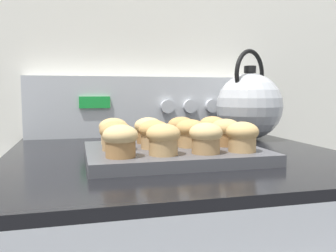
# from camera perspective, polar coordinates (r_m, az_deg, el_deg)

# --- Properties ---
(wall_back) EXTENTS (8.00, 0.05, 2.40)m
(wall_back) POSITION_cam_1_polar(r_m,az_deg,el_deg) (1.17, -3.87, 14.27)
(wall_back) COLOR silver
(wall_back) RESTS_ON ground_plane
(control_panel) EXTENTS (0.72, 0.07, 0.18)m
(control_panel) POSITION_cam_1_polar(r_m,az_deg,el_deg) (1.10, -3.18, 3.18)
(control_panel) COLOR #B7BABF
(control_panel) RESTS_ON stove_range
(muffin_pan) EXTENTS (0.35, 0.27, 0.02)m
(muffin_pan) POSITION_cam_1_polar(r_m,az_deg,el_deg) (0.73, 0.85, -4.34)
(muffin_pan) COLOR #4C4C51
(muffin_pan) RESTS_ON stove_range
(muffin_r0_c0) EXTENTS (0.06, 0.06, 0.06)m
(muffin_r0_c0) POSITION_cam_1_polar(r_m,az_deg,el_deg) (0.62, -7.64, -2.27)
(muffin_r0_c0) COLOR olive
(muffin_r0_c0) RESTS_ON muffin_pan
(muffin_r0_c1) EXTENTS (0.06, 0.06, 0.06)m
(muffin_r0_c1) POSITION_cam_1_polar(r_m,az_deg,el_deg) (0.64, -0.75, -2.02)
(muffin_r0_c1) COLOR tan
(muffin_r0_c1) RESTS_ON muffin_pan
(muffin_r0_c2) EXTENTS (0.06, 0.06, 0.06)m
(muffin_r0_c2) POSITION_cam_1_polar(r_m,az_deg,el_deg) (0.66, 6.09, -1.81)
(muffin_r0_c2) COLOR #A37A4C
(muffin_r0_c2) RESTS_ON muffin_pan
(muffin_r0_c3) EXTENTS (0.06, 0.06, 0.06)m
(muffin_r0_c3) POSITION_cam_1_polar(r_m,az_deg,el_deg) (0.69, 11.83, -1.58)
(muffin_r0_c3) COLOR tan
(muffin_r0_c3) RESTS_ON muffin_pan
(muffin_r1_c0) EXTENTS (0.06, 0.06, 0.06)m
(muffin_r1_c0) POSITION_cam_1_polar(r_m,az_deg,el_deg) (0.70, -8.40, -1.44)
(muffin_r1_c0) COLOR #A37A4C
(muffin_r1_c0) RESTS_ON muffin_pan
(muffin_r1_c1) EXTENTS (0.06, 0.06, 0.06)m
(muffin_r1_c1) POSITION_cam_1_polar(r_m,az_deg,el_deg) (0.71, -2.27, -1.24)
(muffin_r1_c1) COLOR tan
(muffin_r1_c1) RESTS_ON muffin_pan
(muffin_r1_c2) EXTENTS (0.06, 0.06, 0.06)m
(muffin_r1_c2) POSITION_cam_1_polar(r_m,az_deg,el_deg) (0.73, 3.62, -1.05)
(muffin_r1_c2) COLOR tan
(muffin_r1_c2) RESTS_ON muffin_pan
(muffin_r1_c3) EXTENTS (0.06, 0.06, 0.06)m
(muffin_r1_c3) POSITION_cam_1_polar(r_m,az_deg,el_deg) (0.76, 9.23, -0.91)
(muffin_r1_c3) COLOR olive
(muffin_r1_c3) RESTS_ON muffin_pan
(muffin_r2_c0) EXTENTS (0.06, 0.06, 0.06)m
(muffin_r2_c0) POSITION_cam_1_polar(r_m,az_deg,el_deg) (0.78, -8.77, -0.73)
(muffin_r2_c0) COLOR tan
(muffin_r2_c0) RESTS_ON muffin_pan
(muffin_r2_c1) EXTENTS (0.06, 0.06, 0.06)m
(muffin_r2_c1) POSITION_cam_1_polar(r_m,az_deg,el_deg) (0.79, -3.17, -0.59)
(muffin_r2_c1) COLOR olive
(muffin_r2_c1) RESTS_ON muffin_pan
(muffin_r2_c2) EXTENTS (0.06, 0.06, 0.06)m
(muffin_r2_c2) POSITION_cam_1_polar(r_m,az_deg,el_deg) (0.80, 2.14, -0.45)
(muffin_r2_c2) COLOR tan
(muffin_r2_c2) RESTS_ON muffin_pan
(muffin_r2_c3) EXTENTS (0.06, 0.06, 0.06)m
(muffin_r2_c3) POSITION_cam_1_polar(r_m,az_deg,el_deg) (0.83, 7.15, -0.32)
(muffin_r2_c3) COLOR tan
(muffin_r2_c3) RESTS_ON muffin_pan
(tea_kettle) EXTENTS (0.22, 0.19, 0.25)m
(tea_kettle) POSITION_cam_1_polar(r_m,az_deg,el_deg) (1.04, 12.94, 3.32)
(tea_kettle) COLOR #ADAFB5
(tea_kettle) RESTS_ON stove_range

